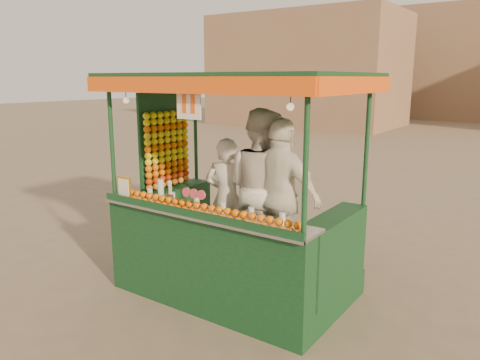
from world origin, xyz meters
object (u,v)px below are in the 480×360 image
Objects in this scene: vendor_left at (227,198)px; vendor_middle at (261,187)px; juice_cart at (226,226)px; vendor_right at (281,197)px.

vendor_middle reaches higher than vendor_left.
juice_cart is 1.58× the size of vendor_right.
vendor_right is (0.57, 0.33, 0.38)m from juice_cart.
vendor_right is (0.34, -0.10, -0.05)m from vendor_middle.
vendor_right is at bearing 160.57° from vendor_left.
vendor_middle is 1.05× the size of vendor_right.
juice_cart is 1.50× the size of vendor_middle.
vendor_right reaches higher than vendor_left.
juice_cart is 0.47m from vendor_left.
vendor_middle is at bearing -8.70° from vendor_right.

